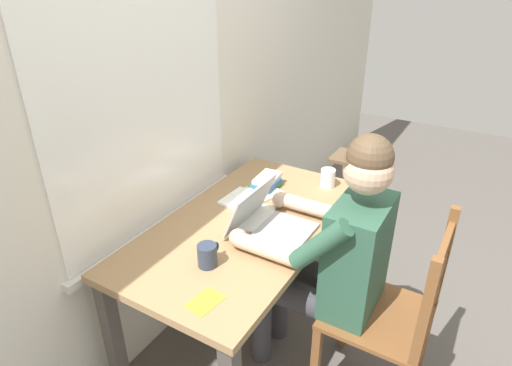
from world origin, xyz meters
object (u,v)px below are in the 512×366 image
object	(u,v)px
seated_person	(332,254)
coffee_mug_dark	(208,255)
computer_mouse	(313,206)
book_stack_main	(266,182)
coffee_mug_white	(328,178)
wooden_chair	(391,318)
laptop	(269,223)
desk	(247,240)
landscape_photo_print	(206,302)

from	to	relation	value
seated_person	coffee_mug_dark	world-z (taller)	seated_person
computer_mouse	seated_person	bearing A→B (deg)	-141.56
seated_person	book_stack_main	xyz separation A→B (m)	(0.34, 0.52, 0.06)
coffee_mug_white	wooden_chair	bearing A→B (deg)	-135.30
seated_person	laptop	distance (m)	0.31
desk	computer_mouse	world-z (taller)	computer_mouse
coffee_mug_white	book_stack_main	world-z (taller)	coffee_mug_white
coffee_mug_dark	book_stack_main	size ratio (longest dim) A/B	0.63
wooden_chair	computer_mouse	world-z (taller)	wooden_chair
wooden_chair	coffee_mug_white	distance (m)	0.80
laptop	landscape_photo_print	size ratio (longest dim) A/B	2.54
computer_mouse	coffee_mug_dark	xyz separation A→B (m)	(-0.62, 0.18, 0.03)
computer_mouse	book_stack_main	size ratio (longest dim) A/B	0.54
wooden_chair	landscape_photo_print	bearing A→B (deg)	133.52
laptop	coffee_mug_dark	world-z (taller)	laptop
book_stack_main	landscape_photo_print	world-z (taller)	book_stack_main
seated_person	laptop	bearing A→B (deg)	95.00
desk	wooden_chair	xyz separation A→B (m)	(0.00, -0.71, -0.15)
laptop	coffee_mug_white	world-z (taller)	laptop
wooden_chair	laptop	bearing A→B (deg)	92.57
coffee_mug_dark	coffee_mug_white	bearing A→B (deg)	-9.86
wooden_chair	coffee_mug_white	xyz separation A→B (m)	(0.53, 0.52, 0.30)
desk	coffee_mug_white	size ratio (longest dim) A/B	11.35
laptop	book_stack_main	world-z (taller)	laptop
wooden_chair	coffee_mug_dark	world-z (taller)	wooden_chair
wooden_chair	laptop	world-z (taller)	wooden_chair
landscape_photo_print	book_stack_main	bearing A→B (deg)	22.91
desk	seated_person	distance (m)	0.44
laptop	landscape_photo_print	bearing A→B (deg)	-177.70
seated_person	coffee_mug_dark	size ratio (longest dim) A/B	10.78
desk	laptop	world-z (taller)	laptop
desk	wooden_chair	world-z (taller)	wooden_chair
wooden_chair	computer_mouse	bearing A→B (deg)	61.41
seated_person	landscape_photo_print	size ratio (longest dim) A/B	9.70
coffee_mug_white	desk	bearing A→B (deg)	160.62
book_stack_main	coffee_mug_dark	bearing A→B (deg)	-170.04
wooden_chair	computer_mouse	distance (m)	0.62
wooden_chair	coffee_mug_white	size ratio (longest dim) A/B	8.24
coffee_mug_dark	computer_mouse	bearing A→B (deg)	-16.16
seated_person	laptop	xyz separation A→B (m)	(-0.03, 0.30, 0.07)
laptop	book_stack_main	xyz separation A→B (m)	(0.37, 0.22, -0.02)
desk	coffee_mug_dark	distance (m)	0.38
wooden_chair	landscape_photo_print	xyz separation A→B (m)	(-0.53, 0.56, 0.25)
seated_person	coffee_mug_white	world-z (taller)	seated_person
coffee_mug_dark	book_stack_main	world-z (taller)	coffee_mug_dark
computer_mouse	coffee_mug_white	distance (m)	0.26
computer_mouse	coffee_mug_white	world-z (taller)	coffee_mug_white
computer_mouse	wooden_chair	bearing A→B (deg)	-118.59
coffee_mug_white	landscape_photo_print	size ratio (longest dim) A/B	0.89
book_stack_main	landscape_photo_print	size ratio (longest dim) A/B	1.42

